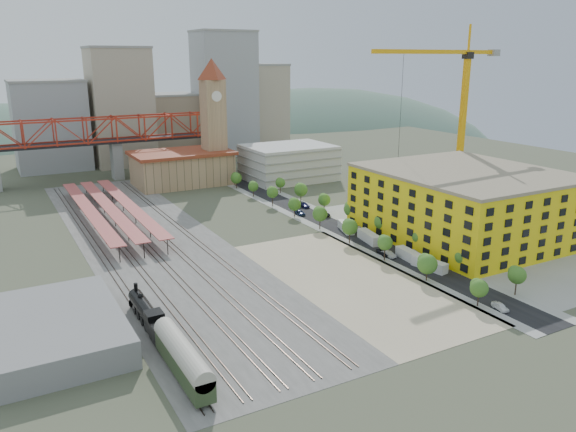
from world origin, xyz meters
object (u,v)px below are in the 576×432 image
tower_crane (457,97)px  site_trailer_c (369,237)px  site_trailer_a (429,265)px  site_trailer_d (346,227)px  coach (183,359)px  site_trailer_b (410,256)px  car_0 (500,307)px  clock_tower (213,110)px  locomotive (149,316)px  construction_building (465,204)px

tower_crane → site_trailer_c: bearing=-158.1°
site_trailer_a → site_trailer_d: 34.61m
coach → site_trailer_b: 70.13m
site_trailer_c → site_trailer_d: (0.00, 11.06, -0.12)m
site_trailer_d → car_0: (-3.00, -58.14, -0.51)m
site_trailer_b → site_trailer_d: bearing=95.6°
clock_tower → site_trailer_b: bearing=-85.8°
site_trailer_b → site_trailer_c: size_ratio=0.96×
coach → site_trailer_a: coach is taller
coach → car_0: 63.42m
clock_tower → site_trailer_a: 118.44m
site_trailer_c → site_trailer_a: bearing=-80.1°
site_trailer_c → car_0: site_trailer_c is taller
tower_crane → locomotive: bearing=-160.6°
site_trailer_d → tower_crane: bearing=26.2°
clock_tower → car_0: clock_tower is taller
construction_building → site_trailer_a: 31.08m
locomotive → tower_crane: 125.25m
site_trailer_b → clock_tower: bearing=99.9°
construction_building → site_trailer_c: construction_building is taller
site_trailer_a → site_trailer_b: site_trailer_b is taller
construction_building → tower_crane: bearing=52.0°
clock_tower → site_trailer_d: clock_tower is taller
tower_crane → site_trailer_c: size_ratio=6.09×
tower_crane → construction_building: bearing=-128.0°
site_trailer_c → car_0: bearing=-83.8°
clock_tower → car_0: bearing=-87.9°
clock_tower → site_trailer_d: 85.28m
coach → site_trailer_d: coach is taller
tower_crane → site_trailer_d: 59.68m
clock_tower → locomotive: (-58.00, -112.22, -26.48)m
construction_building → site_trailer_a: construction_building is taller
site_trailer_b → site_trailer_c: bearing=95.6°
construction_building → site_trailer_b: bearing=-162.8°
coach → site_trailer_b: (66.00, 23.62, -2.04)m
clock_tower → tower_crane: tower_crane is taller
construction_building → coach: 97.48m
site_trailer_d → locomotive: bearing=-137.7°
site_trailer_b → car_0: site_trailer_b is taller
clock_tower → construction_building: clock_tower is taller
clock_tower → tower_crane: 91.51m
clock_tower → coach: size_ratio=2.63×
coach → car_0: bearing=-6.2°
site_trailer_d → site_trailer_b: bearing=-73.5°
locomotive → coach: (-0.00, -19.43, 1.09)m
coach → site_trailer_b: bearing=19.7°
construction_building → site_trailer_b: construction_building is taller
construction_building → site_trailer_c: (-26.00, 8.60, -8.10)m
site_trailer_c → site_trailer_d: bearing=99.9°
site_trailer_c → site_trailer_d: 11.06m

